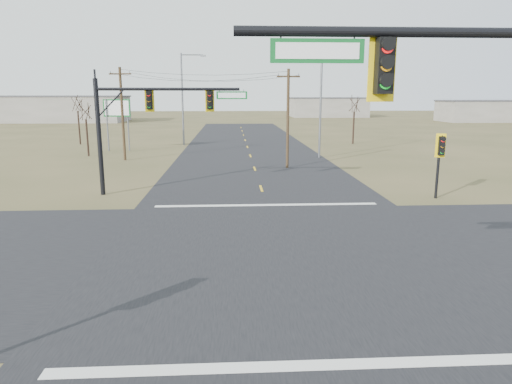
% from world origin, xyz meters
% --- Properties ---
extents(ground, '(320.00, 320.00, 0.00)m').
position_xyz_m(ground, '(0.00, 0.00, 0.00)').
color(ground, brown).
rests_on(ground, ground).
extents(road_ew, '(160.00, 14.00, 0.02)m').
position_xyz_m(road_ew, '(0.00, 0.00, 0.01)').
color(road_ew, black).
rests_on(road_ew, ground).
extents(road_ns, '(14.00, 160.00, 0.02)m').
position_xyz_m(road_ns, '(0.00, 0.00, 0.01)').
color(road_ns, black).
rests_on(road_ns, ground).
extents(stop_bar_near, '(12.00, 0.40, 0.01)m').
position_xyz_m(stop_bar_near, '(0.00, -7.50, 0.03)').
color(stop_bar_near, silver).
rests_on(stop_bar_near, road_ns).
extents(stop_bar_far, '(12.00, 0.40, 0.01)m').
position_xyz_m(stop_bar_far, '(0.00, 7.50, 0.03)').
color(stop_bar_far, silver).
rests_on(stop_bar_far, road_ns).
extents(mast_arm_far, '(8.84, 0.59, 6.80)m').
position_xyz_m(mast_arm_far, '(-6.56, 10.83, 4.92)').
color(mast_arm_far, black).
rests_on(mast_arm_far, ground).
extents(pedestal_signal_ne, '(0.63, 0.53, 3.77)m').
position_xyz_m(pedestal_signal_ne, '(9.93, 8.59, 2.80)').
color(pedestal_signal_ne, black).
rests_on(pedestal_signal_ne, ground).
extents(utility_pole_near, '(1.90, 0.58, 7.90)m').
position_xyz_m(utility_pole_near, '(2.70, 20.42, 4.16)').
color(utility_pole_near, '#44321D').
rests_on(utility_pole_near, ground).
extents(utility_pole_far, '(2.02, 0.43, 8.30)m').
position_xyz_m(utility_pole_far, '(-11.65, 25.84, 4.36)').
color(utility_pole_far, '#44321D').
rests_on(utility_pole_far, ground).
extents(highway_sign, '(2.88, 0.50, 5.44)m').
position_xyz_m(highway_sign, '(-13.88, 33.09, 3.90)').
color(highway_sign, slate).
rests_on(highway_sign, ground).
extents(streetlight_a, '(2.91, 0.32, 10.45)m').
position_xyz_m(streetlight_a, '(6.27, 26.41, 5.87)').
color(streetlight_a, slate).
rests_on(streetlight_a, ground).
extents(streetlight_c, '(2.97, 0.35, 10.64)m').
position_xyz_m(streetlight_c, '(-7.32, 38.84, 5.98)').
color(streetlight_c, slate).
rests_on(streetlight_c, ground).
extents(bare_tree_a, '(2.86, 2.86, 5.62)m').
position_xyz_m(bare_tree_a, '(-15.85, 28.87, 4.45)').
color(bare_tree_a, black).
rests_on(bare_tree_a, ground).
extents(bare_tree_b, '(3.15, 3.15, 6.18)m').
position_xyz_m(bare_tree_b, '(-20.19, 40.10, 4.94)').
color(bare_tree_b, black).
rests_on(bare_tree_b, ground).
extents(bare_tree_c, '(3.06, 3.06, 6.23)m').
position_xyz_m(bare_tree_c, '(13.08, 38.86, 4.88)').
color(bare_tree_c, black).
rests_on(bare_tree_c, ground).
extents(warehouse_left, '(28.00, 14.00, 5.50)m').
position_xyz_m(warehouse_left, '(-40.00, 90.00, 2.75)').
color(warehouse_left, gray).
rests_on(warehouse_left, ground).
extents(warehouse_mid, '(20.00, 12.00, 5.00)m').
position_xyz_m(warehouse_mid, '(25.00, 110.00, 2.50)').
color(warehouse_mid, gray).
rests_on(warehouse_mid, ground).
extents(warehouse_right, '(18.00, 10.00, 4.50)m').
position_xyz_m(warehouse_right, '(55.00, 85.00, 2.25)').
color(warehouse_right, gray).
rests_on(warehouse_right, ground).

